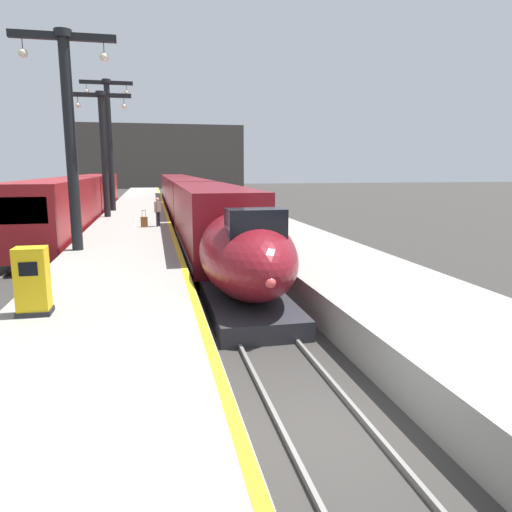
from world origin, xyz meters
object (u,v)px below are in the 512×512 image
Objects in this scene: highspeed_train_main at (187,200)px; station_column_far at (103,142)px; station_column_distant at (109,134)px; ticket_machine_yellow at (33,284)px; passenger_near_edge at (158,210)px; regional_train_adjacent at (82,198)px; rolling_suitcase at (144,222)px; station_column_mid at (69,121)px.

highspeed_train_main is 8.09m from station_column_far.
station_column_distant is 28.99m from ticket_machine_yellow.
passenger_near_edge is 1.06× the size of ticket_machine_yellow.
station_column_distant is 6.36× the size of ticket_machine_yellow.
station_column_far reaches higher than regional_train_adjacent.
station_column_distant is 13.45m from rolling_suitcase.
passenger_near_edge is at bearing -103.87° from highspeed_train_main.
station_column_far is 0.84× the size of station_column_distant.
regional_train_adjacent is at bearing -150.44° from station_column_distant.
station_column_far is at bearing -90.00° from station_column_distant.
passenger_near_edge is (3.43, 7.63, -4.27)m from station_column_mid.
ticket_machine_yellow is (2.55, -27.25, -0.34)m from regional_train_adjacent.
station_column_far is 5.26m from station_column_distant.
passenger_near_edge is 1.72× the size of rolling_suitcase.
station_column_mid is 0.85× the size of station_column_distant.
regional_train_adjacent reaches higher than rolling_suitcase.
station_column_distant is 10.37× the size of rolling_suitcase.
rolling_suitcase is 0.61× the size of ticket_machine_yellow.
highspeed_train_main is 27.42m from ticket_machine_yellow.
station_column_mid reaches higher than rolling_suitcase.
highspeed_train_main is 6.50× the size of station_column_mid.
ticket_machine_yellow is at bearing -101.68° from highspeed_train_main.
station_column_far is 23.73m from ticket_machine_yellow.
station_column_distant is at bearing 90.00° from station_column_far.
station_column_mid is at bearing -108.49° from highspeed_train_main.
station_column_distant reaches higher than station_column_mid.
station_column_distant reaches higher than passenger_near_edge.
highspeed_train_main is at bearing -15.61° from station_column_distant.
station_column_distant is at bearing 90.00° from station_column_mid.
station_column_mid is 8.85× the size of rolling_suitcase.
passenger_near_edge is at bearing -61.60° from regional_train_adjacent.
highspeed_train_main reaches higher than rolling_suitcase.
highspeed_train_main is 10.75m from rolling_suitcase.
station_column_mid is at bearing -83.05° from regional_train_adjacent.
passenger_near_edge is at bearing 14.97° from rolling_suitcase.
station_column_mid is 14.11m from station_column_far.
station_column_mid is (2.20, -18.04, 4.18)m from regional_train_adjacent.
station_column_mid is 1.02× the size of station_column_far.
highspeed_train_main is at bearing -2.83° from regional_train_adjacent.
rolling_suitcase is at bearing 70.49° from station_column_mid.
highspeed_train_main is 8.00m from station_column_distant.
highspeed_train_main is 57.51× the size of rolling_suitcase.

